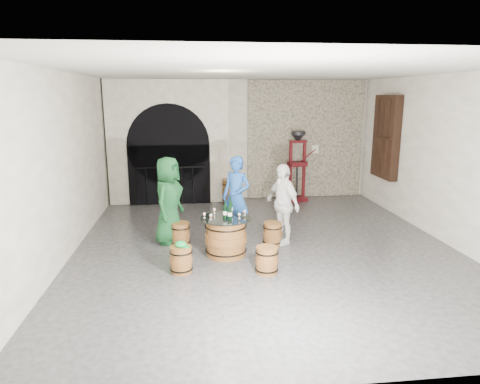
{
  "coord_description": "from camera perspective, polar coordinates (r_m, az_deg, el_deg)",
  "views": [
    {
      "loc": [
        -1.33,
        -7.54,
        2.79
      ],
      "look_at": [
        -0.45,
        0.09,
        1.05
      ],
      "focal_mm": 32.0,
      "sensor_mm": 36.0,
      "label": 1
    }
  ],
  "objects": [
    {
      "name": "ground",
      "position": [
        8.15,
        3.27,
        -7.27
      ],
      "size": [
        8.0,
        8.0,
        0.0
      ],
      "primitive_type": "plane",
      "color": "#2A2A2D",
      "rests_on": "ground"
    },
    {
      "name": "wall_back",
      "position": [
        11.68,
        0.02,
        6.92
      ],
      "size": [
        8.0,
        0.0,
        8.0
      ],
      "primitive_type": "plane",
      "rotation": [
        1.57,
        0.0,
        0.0
      ],
      "color": "silver",
      "rests_on": "ground"
    },
    {
      "name": "wall_front",
      "position": [
        3.96,
        13.43,
        -5.05
      ],
      "size": [
        8.0,
        0.0,
        8.0
      ],
      "primitive_type": "plane",
      "rotation": [
        -1.57,
        0.0,
        0.0
      ],
      "color": "silver",
      "rests_on": "ground"
    },
    {
      "name": "wall_left",
      "position": [
        7.94,
        -22.38,
        3.18
      ],
      "size": [
        0.0,
        8.0,
        8.0
      ],
      "primitive_type": "plane",
      "rotation": [
        1.57,
        0.0,
        1.57
      ],
      "color": "silver",
      "rests_on": "ground"
    },
    {
      "name": "wall_right",
      "position": [
        9.03,
        25.91,
        3.92
      ],
      "size": [
        0.0,
        8.0,
        8.0
      ],
      "primitive_type": "plane",
      "rotation": [
        1.57,
        0.0,
        -1.57
      ],
      "color": "silver",
      "rests_on": "ground"
    },
    {
      "name": "ceiling",
      "position": [
        7.67,
        3.58,
        15.81
      ],
      "size": [
        8.0,
        8.0,
        0.0
      ],
      "primitive_type": "plane",
      "rotation": [
        3.14,
        0.0,
        0.0
      ],
      "color": "beige",
      "rests_on": "wall_back"
    },
    {
      "name": "stone_facing_panel",
      "position": [
        11.96,
        8.72,
        6.91
      ],
      "size": [
        3.2,
        0.12,
        3.18
      ],
      "primitive_type": "cube",
      "color": "#9D947D",
      "rests_on": "ground"
    },
    {
      "name": "arched_opening",
      "position": [
        11.36,
        -9.45,
        6.49
      ],
      "size": [
        3.1,
        0.6,
        3.19
      ],
      "color": "silver",
      "rests_on": "ground"
    },
    {
      "name": "shuttered_window",
      "position": [
        11.04,
        18.86,
        6.95
      ],
      "size": [
        0.23,
        1.1,
        2.0
      ],
      "color": "black",
      "rests_on": "wall_right"
    },
    {
      "name": "barrel_table",
      "position": [
        7.61,
        -1.89,
        -5.98
      ],
      "size": [
        0.9,
        0.9,
        0.7
      ],
      "color": "brown",
      "rests_on": "ground"
    },
    {
      "name": "barrel_stool_left",
      "position": [
        8.24,
        -7.94,
        -5.56
      ],
      "size": [
        0.38,
        0.38,
        0.44
      ],
      "color": "brown",
      "rests_on": "ground"
    },
    {
      "name": "barrel_stool_far",
      "position": [
        8.61,
        -0.51,
        -4.61
      ],
      "size": [
        0.38,
        0.38,
        0.44
      ],
      "color": "brown",
      "rests_on": "ground"
    },
    {
      "name": "barrel_stool_right",
      "position": [
        8.2,
        4.37,
        -5.56
      ],
      "size": [
        0.38,
        0.38,
        0.44
      ],
      "color": "brown",
      "rests_on": "ground"
    },
    {
      "name": "barrel_stool_near_right",
      "position": [
        6.93,
        3.58,
        -9.04
      ],
      "size": [
        0.38,
        0.38,
        0.44
      ],
      "color": "brown",
      "rests_on": "ground"
    },
    {
      "name": "barrel_stool_near_left",
      "position": [
        7.0,
        -7.86,
        -8.92
      ],
      "size": [
        0.38,
        0.38,
        0.44
      ],
      "color": "brown",
      "rests_on": "ground"
    },
    {
      "name": "green_cap",
      "position": [
        6.91,
        -7.9,
        -6.92
      ],
      "size": [
        0.23,
        0.18,
        0.1
      ],
      "color": "#0D9338",
      "rests_on": "barrel_stool_near_left"
    },
    {
      "name": "person_green",
      "position": [
        8.23,
        -9.5,
        -1.13
      ],
      "size": [
        0.8,
        0.96,
        1.67
      ],
      "primitive_type": "imported",
      "rotation": [
        0.0,
        0.0,
        1.19
      ],
      "color": "#13431F",
      "rests_on": "ground"
    },
    {
      "name": "person_blue",
      "position": [
        8.46,
        -0.51,
        -0.69
      ],
      "size": [
        0.71,
        0.67,
        1.64
      ],
      "primitive_type": "imported",
      "rotation": [
        0.0,
        0.0,
        -0.64
      ],
      "color": "#1B4A99",
      "rests_on": "ground"
    },
    {
      "name": "person_white",
      "position": [
        8.17,
        5.67,
        -1.59
      ],
      "size": [
        0.73,
        0.98,
        1.54
      ],
      "primitive_type": "imported",
      "rotation": [
        0.0,
        0.0,
        -1.12
      ],
      "color": "white",
      "rests_on": "ground"
    },
    {
      "name": "wine_bottle_left",
      "position": [
        7.43,
        -1.99,
        -2.56
      ],
      "size": [
        0.08,
        0.08,
        0.32
      ],
      "color": "black",
      "rests_on": "barrel_table"
    },
    {
      "name": "wine_bottle_center",
      "position": [
        7.35,
        -1.37,
        -2.73
      ],
      "size": [
        0.08,
        0.08,
        0.32
      ],
      "color": "black",
      "rests_on": "barrel_table"
    },
    {
      "name": "wine_bottle_right",
      "position": [
        7.67,
        -1.26,
        -2.06
      ],
      "size": [
        0.08,
        0.08,
        0.32
      ],
      "color": "black",
      "rests_on": "barrel_table"
    },
    {
      "name": "tasting_glass_a",
      "position": [
        7.39,
        -3.91,
        -3.32
      ],
      "size": [
        0.05,
        0.05,
        0.1
      ],
      "primitive_type": null,
      "color": "#B45C23",
      "rests_on": "barrel_table"
    },
    {
      "name": "tasting_glass_b",
      "position": [
        7.64,
        0.63,
        -2.76
      ],
      "size": [
        0.05,
        0.05,
        0.1
      ],
      "primitive_type": null,
      "color": "#B45C23",
      "rests_on": "barrel_table"
    },
    {
      "name": "tasting_glass_c",
      "position": [
        7.76,
        -3.44,
        -2.53
      ],
      "size": [
        0.05,
        0.05,
        0.1
      ],
      "primitive_type": null,
      "color": "#B45C23",
      "rests_on": "barrel_table"
    },
    {
      "name": "tasting_glass_d",
      "position": [
        7.81,
        -1.35,
        -2.41
      ],
      "size": [
        0.05,
        0.05,
        0.1
      ],
      "primitive_type": null,
      "color": "#B45C23",
      "rests_on": "barrel_table"
    },
    {
      "name": "tasting_glass_e",
      "position": [
        7.44,
        -0.09,
        -3.19
      ],
      "size": [
        0.05,
        0.05,
        0.1
      ],
      "primitive_type": null,
      "color": "#B45C23",
      "rests_on": "barrel_table"
    },
    {
      "name": "tasting_glass_f",
      "position": [
        7.49,
        -4.78,
        -3.12
      ],
      "size": [
        0.05,
        0.05,
        0.1
      ],
      "primitive_type": null,
      "color": "#B45C23",
      "rests_on": "barrel_table"
    },
    {
      "name": "side_barrel",
      "position": [
        11.21,
        -1.17,
        0.07
      ],
      "size": [
        0.49,
        0.49,
        0.66
      ],
      "rotation": [
        0.0,
        0.0,
        -0.15
      ],
      "color": "brown",
      "rests_on": "ground"
    },
    {
      "name": "corking_press",
      "position": [
        11.47,
        7.66,
        4.13
      ],
      "size": [
        0.8,
        0.51,
        1.87
      ],
      "rotation": [
        0.0,
        0.0,
        0.19
      ],
      "color": "#460B10",
      "rests_on": "ground"
    },
    {
      "name": "control_box",
      "position": [
        11.98,
        9.94,
        5.67
      ],
      "size": [
        0.18,
        0.1,
        0.22
      ],
      "primitive_type": "cube",
      "color": "silver",
      "rests_on": "wall_back"
    }
  ]
}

